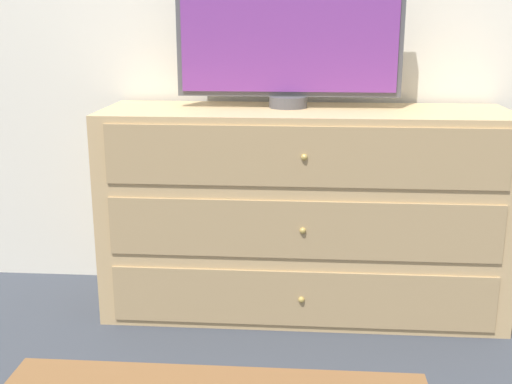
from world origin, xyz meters
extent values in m
plane|color=#383D47|center=(0.00, 0.00, 0.00)|extent=(12.00, 12.00, 0.00)
cube|color=tan|center=(0.08, -0.26, 0.42)|extent=(1.59, 0.47, 0.83)
cube|color=tan|center=(0.08, -0.50, 0.14)|extent=(1.47, 0.01, 0.22)
sphere|color=tan|center=(0.08, -0.51, 0.14)|extent=(0.02, 0.02, 0.02)
cube|color=tan|center=(0.08, -0.50, 0.42)|extent=(1.47, 0.01, 0.22)
sphere|color=tan|center=(0.08, -0.51, 0.42)|extent=(0.02, 0.02, 0.02)
cube|color=tan|center=(0.08, -0.50, 0.70)|extent=(1.47, 0.01, 0.22)
sphere|color=tan|center=(0.08, -0.51, 0.70)|extent=(0.02, 0.02, 0.02)
cylinder|color=#515156|center=(0.01, -0.21, 0.86)|extent=(0.15, 0.15, 0.04)
cube|color=#515156|center=(0.01, -0.20, 1.15)|extent=(0.88, 0.04, 0.54)
cube|color=#7A3893|center=(0.01, -0.23, 1.15)|extent=(0.84, 0.01, 0.50)
camera|label=1|loc=(0.07, -2.77, 1.17)|focal=45.00mm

